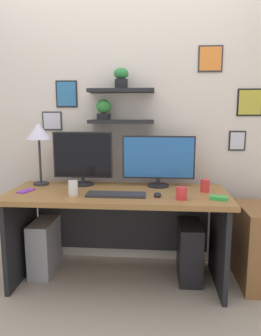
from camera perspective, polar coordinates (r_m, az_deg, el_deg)
name	(u,v)px	position (r m, az deg, el deg)	size (l,w,h in m)	color
ground_plane	(118,280)	(2.75, -2.29, -19.62)	(8.00, 8.00, 0.00)	tan
back_wall_assembly	(123,114)	(2.83, -1.37, 9.82)	(4.40, 0.24, 2.70)	beige
desk	(118,215)	(2.58, -2.22, -8.46)	(1.72, 0.68, 0.75)	#9E6B38
monitor_left	(83,158)	(2.70, -8.66, 1.85)	(0.50, 0.18, 0.45)	black
monitor_right	(158,160)	(2.63, 5.10, 1.48)	(0.60, 0.18, 0.42)	black
keyboard	(116,195)	(2.35, -2.64, -4.84)	(0.44, 0.14, 0.02)	#2D2D33
computer_mouse	(158,195)	(2.33, 4.92, -4.83)	(0.06, 0.09, 0.03)	black
desk_lamp	(39,134)	(2.76, -16.30, 5.87)	(0.21, 0.21, 0.53)	#2D2D33
cell_phone	(26,191)	(2.61, -18.44, -3.95)	(0.07, 0.14, 0.01)	purple
coffee_mug	(181,193)	(2.27, 9.23, -4.53)	(0.08, 0.08, 0.09)	red
pen_cup	(205,186)	(2.53, 13.34, -3.11)	(0.07, 0.07, 0.10)	red
scissors_tray	(219,198)	(2.33, 15.70, -5.23)	(0.12, 0.08, 0.02)	green
water_cup	(73,188)	(2.39, -10.36, -3.59)	(0.07, 0.07, 0.11)	white
computer_tower_left	(45,246)	(2.89, -15.24, -13.45)	(0.18, 0.40, 0.45)	#99999E
computer_tower_right	(189,251)	(2.73, 10.62, -14.51)	(0.18, 0.40, 0.47)	black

